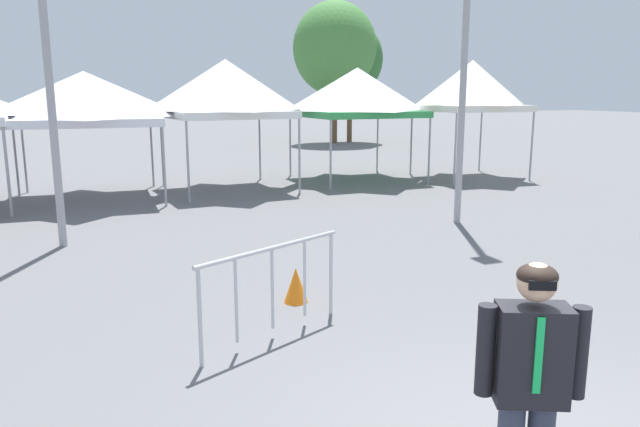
{
  "coord_description": "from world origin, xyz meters",
  "views": [
    {
      "loc": [
        -2.97,
        -3.04,
        2.74
      ],
      "look_at": [
        -0.28,
        3.56,
        1.3
      ],
      "focal_mm": 33.79,
      "sensor_mm": 36.0,
      "label": 1
    }
  ],
  "objects_px": {
    "canopy_tent_behind_center": "(226,89)",
    "light_pole_opposite_side": "(467,5)",
    "crowd_barrier_mid_lot": "(272,274)",
    "canopy_tent_behind_right": "(472,86)",
    "person_foreground": "(529,383)",
    "canopy_tent_right_of_center": "(357,92)",
    "traffic_cone_lot_center": "(296,285)",
    "canopy_tent_center": "(85,98)",
    "tree_behind_tents_center": "(350,59)",
    "tree_behind_tents_right": "(335,49)"
  },
  "relations": [
    {
      "from": "canopy_tent_behind_center",
      "to": "light_pole_opposite_side",
      "type": "xyz_separation_m",
      "value": [
        3.47,
        -6.19,
        1.62
      ]
    },
    {
      "from": "canopy_tent_behind_center",
      "to": "crowd_barrier_mid_lot",
      "type": "distance_m",
      "value": 11.01
    },
    {
      "from": "canopy_tent_behind_right",
      "to": "light_pole_opposite_side",
      "type": "bearing_deg",
      "value": -127.44
    },
    {
      "from": "person_foreground",
      "to": "canopy_tent_behind_right",
      "type": "bearing_deg",
      "value": 55.39
    },
    {
      "from": "canopy_tent_right_of_center",
      "to": "person_foreground",
      "type": "bearing_deg",
      "value": -111.84
    },
    {
      "from": "crowd_barrier_mid_lot",
      "to": "traffic_cone_lot_center",
      "type": "relative_size",
      "value": 4.05
    },
    {
      "from": "canopy_tent_center",
      "to": "crowd_barrier_mid_lot",
      "type": "bearing_deg",
      "value": -81.27
    },
    {
      "from": "canopy_tent_behind_right",
      "to": "person_foreground",
      "type": "height_order",
      "value": "canopy_tent_behind_right"
    },
    {
      "from": "canopy_tent_center",
      "to": "crowd_barrier_mid_lot",
      "type": "relative_size",
      "value": 1.93
    },
    {
      "from": "tree_behind_tents_center",
      "to": "traffic_cone_lot_center",
      "type": "height_order",
      "value": "tree_behind_tents_center"
    },
    {
      "from": "crowd_barrier_mid_lot",
      "to": "traffic_cone_lot_center",
      "type": "xyz_separation_m",
      "value": [
        0.64,
        1.01,
        -0.52
      ]
    },
    {
      "from": "traffic_cone_lot_center",
      "to": "crowd_barrier_mid_lot",
      "type": "bearing_deg",
      "value": -122.43
    },
    {
      "from": "canopy_tent_center",
      "to": "crowd_barrier_mid_lot",
      "type": "xyz_separation_m",
      "value": [
        1.6,
        -10.42,
        -1.84
      ]
    },
    {
      "from": "canopy_tent_behind_center",
      "to": "crowd_barrier_mid_lot",
      "type": "bearing_deg",
      "value": -101.1
    },
    {
      "from": "canopy_tent_behind_center",
      "to": "tree_behind_tents_right",
      "type": "xyz_separation_m",
      "value": [
        9.19,
        13.56,
        2.18
      ]
    },
    {
      "from": "tree_behind_tents_right",
      "to": "canopy_tent_behind_center",
      "type": "bearing_deg",
      "value": -124.15
    },
    {
      "from": "traffic_cone_lot_center",
      "to": "canopy_tent_behind_right",
      "type": "bearing_deg",
      "value": 44.52
    },
    {
      "from": "tree_behind_tents_right",
      "to": "crowd_barrier_mid_lot",
      "type": "xyz_separation_m",
      "value": [
        -11.28,
        -24.17,
        -4.26
      ]
    },
    {
      "from": "tree_behind_tents_right",
      "to": "person_foreground",
      "type": "bearing_deg",
      "value": -111.28
    },
    {
      "from": "person_foreground",
      "to": "tree_behind_tents_right",
      "type": "height_order",
      "value": "tree_behind_tents_right"
    },
    {
      "from": "canopy_tent_center",
      "to": "canopy_tent_right_of_center",
      "type": "height_order",
      "value": "canopy_tent_right_of_center"
    },
    {
      "from": "canopy_tent_behind_right",
      "to": "tree_behind_tents_center",
      "type": "xyz_separation_m",
      "value": [
        2.38,
        14.33,
        1.58
      ]
    },
    {
      "from": "canopy_tent_behind_right",
      "to": "light_pole_opposite_side",
      "type": "distance_m",
      "value": 7.37
    },
    {
      "from": "person_foreground",
      "to": "tree_behind_tents_right",
      "type": "bearing_deg",
      "value": 68.72
    },
    {
      "from": "canopy_tent_behind_right",
      "to": "traffic_cone_lot_center",
      "type": "relative_size",
      "value": 7.91
    },
    {
      "from": "canopy_tent_behind_center",
      "to": "traffic_cone_lot_center",
      "type": "xyz_separation_m",
      "value": [
        -1.44,
        -9.6,
        -2.6
      ]
    },
    {
      "from": "canopy_tent_right_of_center",
      "to": "tree_behind_tents_right",
      "type": "relative_size",
      "value": 0.47
    },
    {
      "from": "canopy_tent_behind_center",
      "to": "canopy_tent_right_of_center",
      "type": "xyz_separation_m",
      "value": [
        4.26,
        0.47,
        -0.1
      ]
    },
    {
      "from": "canopy_tent_right_of_center",
      "to": "tree_behind_tents_center",
      "type": "height_order",
      "value": "tree_behind_tents_center"
    },
    {
      "from": "canopy_tent_center",
      "to": "crowd_barrier_mid_lot",
      "type": "distance_m",
      "value": 10.7
    },
    {
      "from": "canopy_tent_center",
      "to": "person_foreground",
      "type": "relative_size",
      "value": 2.07
    },
    {
      "from": "person_foreground",
      "to": "crowd_barrier_mid_lot",
      "type": "relative_size",
      "value": 0.93
    },
    {
      "from": "crowd_barrier_mid_lot",
      "to": "canopy_tent_behind_center",
      "type": "bearing_deg",
      "value": 78.9
    },
    {
      "from": "tree_behind_tents_center",
      "to": "crowd_barrier_mid_lot",
      "type": "bearing_deg",
      "value": -116.71
    },
    {
      "from": "canopy_tent_behind_right",
      "to": "canopy_tent_right_of_center",
      "type": "bearing_deg",
      "value": 165.46
    },
    {
      "from": "canopy_tent_behind_center",
      "to": "canopy_tent_behind_right",
      "type": "xyz_separation_m",
      "value": [
        7.85,
        -0.46,
        0.1
      ]
    },
    {
      "from": "canopy_tent_behind_center",
      "to": "traffic_cone_lot_center",
      "type": "bearing_deg",
      "value": -98.52
    },
    {
      "from": "canopy_tent_behind_center",
      "to": "tree_behind_tents_center",
      "type": "height_order",
      "value": "tree_behind_tents_center"
    },
    {
      "from": "canopy_tent_behind_right",
      "to": "tree_behind_tents_center",
      "type": "bearing_deg",
      "value": 80.57
    },
    {
      "from": "canopy_tent_right_of_center",
      "to": "tree_behind_tents_center",
      "type": "xyz_separation_m",
      "value": [
        5.97,
        13.4,
        1.78
      ]
    },
    {
      "from": "canopy_tent_right_of_center",
      "to": "canopy_tent_behind_right",
      "type": "distance_m",
      "value": 3.72
    },
    {
      "from": "canopy_tent_behind_center",
      "to": "person_foreground",
      "type": "distance_m",
      "value": 14.37
    },
    {
      "from": "canopy_tent_behind_right",
      "to": "tree_behind_tents_right",
      "type": "xyz_separation_m",
      "value": [
        1.34,
        14.02,
        2.08
      ]
    },
    {
      "from": "canopy_tent_right_of_center",
      "to": "person_foreground",
      "type": "distance_m",
      "value": 15.86
    },
    {
      "from": "canopy_tent_center",
      "to": "traffic_cone_lot_center",
      "type": "xyz_separation_m",
      "value": [
        2.24,
        -9.41,
        -2.36
      ]
    },
    {
      "from": "person_foreground",
      "to": "light_pole_opposite_side",
      "type": "height_order",
      "value": "light_pole_opposite_side"
    },
    {
      "from": "canopy_tent_right_of_center",
      "to": "traffic_cone_lot_center",
      "type": "xyz_separation_m",
      "value": [
        -5.7,
        -10.07,
        -2.5
      ]
    },
    {
      "from": "canopy_tent_behind_center",
      "to": "canopy_tent_behind_right",
      "type": "distance_m",
      "value": 7.87
    },
    {
      "from": "person_foreground",
      "to": "tree_behind_tents_right",
      "type": "relative_size",
      "value": 0.24
    },
    {
      "from": "person_foreground",
      "to": "tree_behind_tents_center",
      "type": "relative_size",
      "value": 0.27
    }
  ]
}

